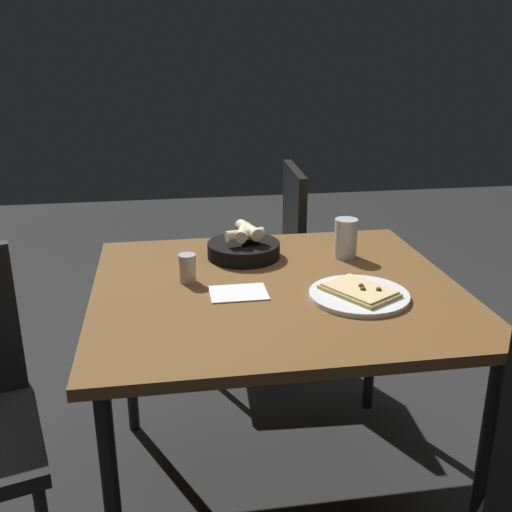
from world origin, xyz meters
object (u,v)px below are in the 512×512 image
object	(u,v)px
pizza_plate	(359,294)
bread_basket	(244,247)
beer_glass	(346,241)
chair_far	(267,252)
dining_table	(276,305)
pepper_shaker	(188,270)

from	to	relation	value
pizza_plate	bread_basket	world-z (taller)	bread_basket
beer_glass	chair_far	world-z (taller)	chair_far
beer_glass	chair_far	size ratio (longest dim) A/B	0.14
pizza_plate	beer_glass	world-z (taller)	beer_glass
pizza_plate	dining_table	bearing A→B (deg)	-30.50
beer_glass	chair_far	distance (m)	0.75
chair_far	bread_basket	bearing A→B (deg)	73.30
bread_basket	chair_far	size ratio (longest dim) A/B	0.27
pizza_plate	chair_far	size ratio (longest dim) A/B	0.31
chair_far	pizza_plate	bearing A→B (deg)	94.26
pizza_plate	bread_basket	xyz separation A→B (m)	(0.27, -0.38, 0.02)
dining_table	chair_far	bearing A→B (deg)	-98.37
pepper_shaker	dining_table	bearing A→B (deg)	164.91
bread_basket	beer_glass	xyz separation A→B (m)	(-0.33, 0.05, 0.02)
pepper_shaker	chair_far	xyz separation A→B (m)	(-0.38, -0.83, -0.25)
dining_table	pepper_shaker	distance (m)	0.28
dining_table	chair_far	xyz separation A→B (m)	(-0.13, -0.90, -0.15)
dining_table	chair_far	distance (m)	0.92
bread_basket	pepper_shaker	distance (m)	0.27
chair_far	pepper_shaker	bearing A→B (deg)	65.16
pizza_plate	chair_far	distance (m)	1.04
pizza_plate	pepper_shaker	world-z (taller)	pepper_shaker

